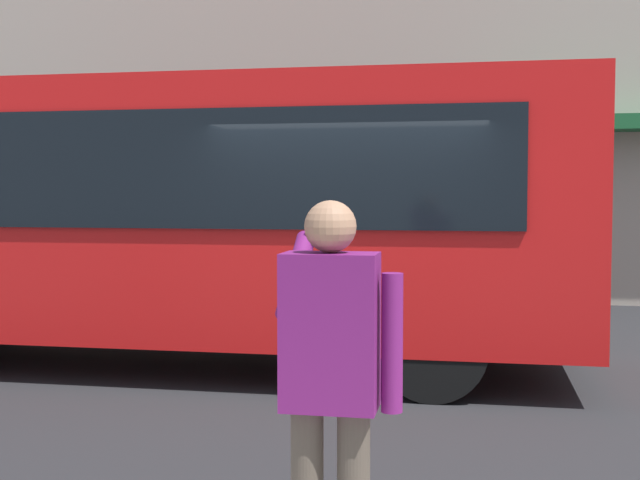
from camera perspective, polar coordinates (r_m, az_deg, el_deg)
ground_plane at (r=8.20m, az=2.48°, el=-9.97°), size 60.00×60.00×0.00m
red_bus at (r=9.13m, az=-11.08°, el=2.00°), size 9.05×2.54×3.08m
pedestrian_photographer at (r=3.50m, az=0.80°, el=-8.89°), size 0.53×0.52×1.70m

